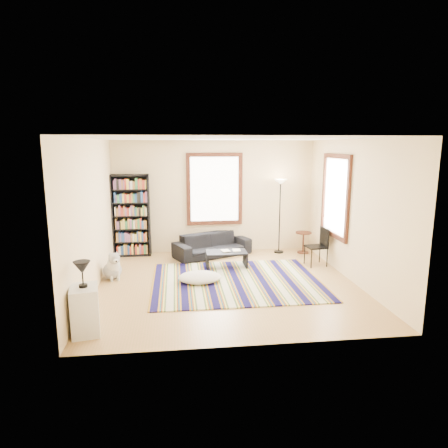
{
  "coord_description": "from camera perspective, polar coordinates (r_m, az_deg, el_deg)",
  "views": [
    {
      "loc": [
        -0.96,
        -7.42,
        2.68
      ],
      "look_at": [
        0.0,
        0.5,
        1.1
      ],
      "focal_mm": 32.0,
      "sensor_mm": 36.0,
      "label": 1
    }
  ],
  "objects": [
    {
      "name": "side_table",
      "position": [
        10.26,
        11.25,
        -2.61
      ],
      "size": [
        0.43,
        0.43,
        0.54
      ],
      "primitive_type": "cylinder",
      "rotation": [
        0.0,
        0.0,
        -0.09
      ],
      "color": "#4A1E12",
      "rests_on": "floor"
    },
    {
      "name": "floor",
      "position": [
        7.97,
        0.44,
        -8.84
      ],
      "size": [
        5.0,
        5.0,
        0.1
      ],
      "primitive_type": "cube",
      "color": "tan",
      "rests_on": "ground"
    },
    {
      "name": "ceiling",
      "position": [
        7.49,
        0.47,
        12.5
      ],
      "size": [
        5.0,
        5.0,
        0.1
      ],
      "primitive_type": "cube",
      "color": "white",
      "rests_on": "floor"
    },
    {
      "name": "rug",
      "position": [
        8.06,
        1.78,
        -8.16
      ],
      "size": [
        3.33,
        2.66,
        0.02
      ],
      "primitive_type": "cube",
      "color": "#110C40",
      "rests_on": "floor"
    },
    {
      "name": "book_b",
      "position": [
        8.94,
        1.25,
        -3.78
      ],
      "size": [
        0.18,
        0.24,
        0.02
      ],
      "primitive_type": "imported",
      "rotation": [
        0.0,
        0.0,
        -0.03
      ],
      "color": "beige",
      "rests_on": "coffee_table"
    },
    {
      "name": "bookshelf",
      "position": [
        9.95,
        -13.13,
        1.18
      ],
      "size": [
        0.9,
        0.3,
        2.0
      ],
      "primitive_type": "cube",
      "color": "black",
      "rests_on": "floor"
    },
    {
      "name": "wall_left",
      "position": [
        7.7,
        -18.72,
        1.03
      ],
      "size": [
        0.1,
        5.0,
        2.8
      ],
      "primitive_type": "cube",
      "color": "beige",
      "rests_on": "floor"
    },
    {
      "name": "window_back",
      "position": [
        10.0,
        -1.37,
        4.99
      ],
      "size": [
        1.2,
        0.06,
        1.6
      ],
      "primitive_type": "cube",
      "color": "white",
      "rests_on": "wall_back"
    },
    {
      "name": "wall_back",
      "position": [
        10.1,
        -1.41,
        3.92
      ],
      "size": [
        5.0,
        0.1,
        2.8
      ],
      "primitive_type": "cube",
      "color": "beige",
      "rests_on": "floor"
    },
    {
      "name": "sofa",
      "position": [
        9.81,
        -1.69,
        -3.0
      ],
      "size": [
        1.43,
        2.01,
        0.55
      ],
      "primitive_type": "imported",
      "rotation": [
        0.0,
        0.0,
        0.42
      ],
      "color": "black",
      "rests_on": "floor"
    },
    {
      "name": "dog",
      "position": [
        8.45,
        -15.69,
        -5.65
      ],
      "size": [
        0.61,
        0.7,
        0.58
      ],
      "primitive_type": null,
      "rotation": [
        0.0,
        0.0,
        0.4
      ],
      "color": "#B7B7B7",
      "rests_on": "floor"
    },
    {
      "name": "white_cabinet",
      "position": [
        6.2,
        -19.24,
        -11.55
      ],
      "size": [
        0.47,
        0.56,
        0.7
      ],
      "primitive_type": "cube",
      "rotation": [
        0.0,
        0.0,
        0.19
      ],
      "color": "silver",
      "rests_on": "floor"
    },
    {
      "name": "floor_lamp",
      "position": [
        10.07,
        7.95,
        1.08
      ],
      "size": [
        0.35,
        0.35,
        1.86
      ],
      "primitive_type": null,
      "rotation": [
        0.0,
        0.0,
        0.19
      ],
      "color": "black",
      "rests_on": "floor"
    },
    {
      "name": "window_right",
      "position": [
        8.98,
        15.65,
        3.87
      ],
      "size": [
        0.06,
        1.2,
        1.6
      ],
      "primitive_type": "cube",
      "color": "white",
      "rests_on": "wall_right"
    },
    {
      "name": "wall_front",
      "position": [
        5.13,
        4.12,
        -3.29
      ],
      "size": [
        5.0,
        0.1,
        2.8
      ],
      "primitive_type": "cube",
      "color": "beige",
      "rests_on": "floor"
    },
    {
      "name": "table_lamp",
      "position": [
        6.01,
        -19.57,
        -6.79
      ],
      "size": [
        0.3,
        0.3,
        0.38
      ],
      "primitive_type": null,
      "rotation": [
        0.0,
        0.0,
        -0.27
      ],
      "color": "black",
      "rests_on": "white_cabinet"
    },
    {
      "name": "folding_chair",
      "position": [
        9.24,
        13.02,
        -3.2
      ],
      "size": [
        0.46,
        0.45,
        0.86
      ],
      "primitive_type": "cube",
      "rotation": [
        0.0,
        0.0,
        0.12
      ],
      "color": "black",
      "rests_on": "floor"
    },
    {
      "name": "book_a",
      "position": [
        8.86,
        -0.31,
        -3.91
      ],
      "size": [
        0.26,
        0.22,
        0.02
      ],
      "primitive_type": "imported",
      "rotation": [
        0.0,
        0.0,
        0.21
      ],
      "color": "beige",
      "rests_on": "coffee_table"
    },
    {
      "name": "floor_cushion",
      "position": [
        7.99,
        -3.49,
        -7.61
      ],
      "size": [
        0.89,
        0.69,
        0.21
      ],
      "primitive_type": "ellipsoid",
      "rotation": [
        0.0,
        0.0,
        0.06
      ],
      "color": "beige",
      "rests_on": "floor"
    },
    {
      "name": "wall_right",
      "position": [
        8.31,
        18.18,
        1.78
      ],
      "size": [
        0.1,
        5.0,
        2.8
      ],
      "primitive_type": "cube",
      "color": "beige",
      "rests_on": "floor"
    },
    {
      "name": "coffee_table",
      "position": [
        8.93,
        0.34,
        -5.07
      ],
      "size": [
        0.98,
        0.67,
        0.36
      ],
      "primitive_type": "cube",
      "rotation": [
        0.0,
        0.0,
        0.2
      ],
      "color": "black",
      "rests_on": "floor"
    }
  ]
}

